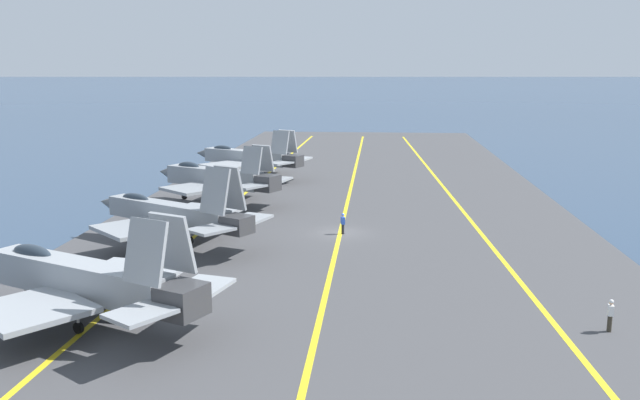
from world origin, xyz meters
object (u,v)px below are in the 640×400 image
Objects in this scene: parked_jet_second at (172,213)px; crew_blue_vest at (343,223)px; parked_jet_fourth at (248,157)px; crew_white_vest at (610,314)px; parked_jet_third at (217,178)px; parked_jet_nearest at (83,279)px.

crew_blue_vest is at bearing -69.18° from parked_jet_second.
parked_jet_second reaches higher than parked_jet_fourth.
parked_jet_fourth is 55.04m from crew_white_vest.
crew_white_vest is at bearing -149.33° from parked_jet_fourth.
parked_jet_second is 1.04× the size of parked_jet_third.
crew_white_vest is (-19.79, -14.93, 0.01)m from crew_blue_vest.
parked_jet_third reaches higher than crew_blue_vest.
parked_jet_second reaches higher than parked_jet_nearest.
parked_jet_third is 16.01m from parked_jet_fourth.
parked_jet_third is at bearing 0.90° from parked_jet_nearest.
parked_jet_second is 13.78m from crew_blue_vest.
parked_jet_second is 16.40m from parked_jet_third.
parked_jet_third is at bearing 179.52° from parked_jet_fourth.
parked_jet_fourth is at bearing 0.44° from parked_jet_nearest.
parked_jet_second is at bearing -179.39° from parked_jet_fourth.
parked_jet_nearest is 27.75m from crew_white_vest.
crew_blue_vest is at bearing 37.03° from crew_white_vest.
parked_jet_second is 8.93× the size of crew_white_vest.
parked_jet_nearest is 1.08× the size of parked_jet_third.
parked_jet_nearest is 9.26× the size of crew_white_vest.
parked_jet_nearest reaches higher than crew_blue_vest.
parked_jet_second is at bearing -178.33° from parked_jet_third.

